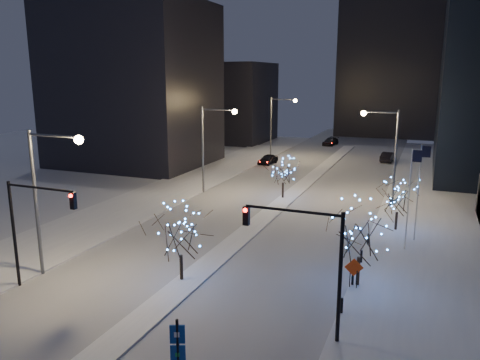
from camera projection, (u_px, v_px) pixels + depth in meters
The scene contains 25 objects.
ground at pixel (151, 314), 26.90m from camera, with size 160.00×160.00×0.00m, color silver.
road at pixel (303, 185), 58.57m from camera, with size 20.00×130.00×0.02m, color #AFB3BE.
median at pixel (293, 194), 54.03m from camera, with size 2.00×80.00×0.15m, color white.
east_sidewalk at pixel (432, 237), 39.50m from camera, with size 10.00×90.00×0.15m, color white.
west_sidewalk at pixel (141, 203), 50.10m from camera, with size 8.00×90.00×0.15m, color white.
filler_west_near at pixel (134, 85), 70.71m from camera, with size 22.00×18.00×24.00m, color black.
filler_west_far at pixel (226, 102), 98.00m from camera, with size 18.00×16.00×16.00m, color black.
horizon_block at pixel (397, 41), 103.38m from camera, with size 24.00×14.00×42.00m, color black.
street_lamp_w_near at pixel (46, 184), 30.56m from camera, with size 4.40×0.56×10.00m.
street_lamp_w_mid at pixel (211, 138), 53.18m from camera, with size 4.40×0.56×10.00m.
street_lamp_w_far at pixel (277, 119), 75.80m from camera, with size 4.40×0.56×10.00m.
street_lamp_east at pixel (387, 144), 48.95m from camera, with size 3.90×0.56×10.00m.
traffic_signal_west at pixel (31, 219), 28.94m from camera, with size 5.26×0.43×7.00m.
traffic_signal_east at pixel (310, 252), 23.49m from camera, with size 5.26×0.43×7.00m.
flagpoles at pixel (415, 188), 36.58m from camera, with size 1.35×2.60×8.00m.
bollards at pixel (357, 267), 32.09m from camera, with size 0.16×12.16×0.90m.
car_near at pixel (268, 159), 72.39m from camera, with size 1.79×4.46×1.52m, color black.
car_mid at pixel (388, 157), 74.50m from camera, with size 1.66×4.75×1.57m, color black.
car_far at pixel (331, 142), 92.18m from camera, with size 2.07×5.10×1.48m, color black.
holiday_tree_median_near at pixel (180, 231), 30.45m from camera, with size 4.84×4.84×5.32m.
holiday_tree_median_far at pixel (283, 172), 51.48m from camera, with size 4.03×4.03×4.46m.
holiday_tree_plaza_near at pixel (360, 231), 29.58m from camera, with size 5.68×5.68×5.80m.
holiday_tree_plaza_far at pixel (398, 197), 40.64m from camera, with size 4.80×4.80×4.67m.
wayfinding_sign at pixel (178, 350), 19.53m from camera, with size 0.62×0.32×3.61m.
construction_sign at pixel (354, 270), 29.68m from camera, with size 1.18×0.33×1.98m.
Camera 1 is at (13.97, -20.85, 13.40)m, focal length 35.00 mm.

